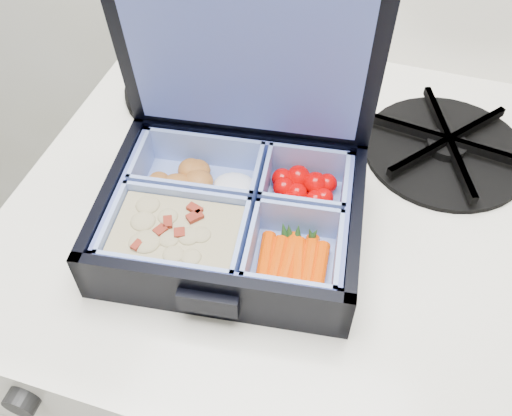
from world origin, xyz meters
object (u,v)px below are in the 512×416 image
(fork, at_px, (324,165))
(bento_box, at_px, (232,216))
(stove, at_px, (290,359))
(burner_grate, at_px, (447,144))

(fork, bearing_deg, bento_box, -69.91)
(fork, bearing_deg, stove, -70.81)
(burner_grate, distance_m, fork, 0.13)
(burner_grate, bearing_deg, fork, -153.27)
(bento_box, bearing_deg, burner_grate, 36.50)
(fork, bearing_deg, burner_grate, 75.72)
(bento_box, xyz_separation_m, burner_grate, (0.18, 0.17, -0.01))
(burner_grate, bearing_deg, bento_box, -136.38)
(bento_box, height_order, fork, bento_box)
(bento_box, xyz_separation_m, fork, (0.06, 0.11, -0.02))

